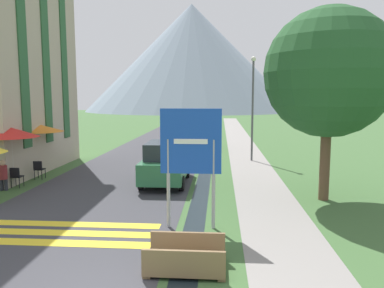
% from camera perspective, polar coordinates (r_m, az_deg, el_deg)
% --- Properties ---
extents(ground_plane, '(160.00, 160.00, 0.00)m').
position_cam_1_polar(ground_plane, '(26.39, 0.11, -0.90)').
color(ground_plane, '#3D6033').
extents(road, '(6.40, 60.00, 0.01)m').
position_cam_1_polar(road, '(36.51, -2.66, 1.34)').
color(road, '#38383D').
rests_on(road, ground_plane).
extents(footpath, '(2.20, 60.00, 0.01)m').
position_cam_1_polar(footpath, '(36.29, 6.95, 1.25)').
color(footpath, gray).
rests_on(footpath, ground_plane).
extents(drainage_channel, '(0.60, 60.00, 0.00)m').
position_cam_1_polar(drainage_channel, '(36.25, 3.16, 1.29)').
color(drainage_channel, black).
rests_on(drainage_channel, ground_plane).
extents(crosswalk_marking, '(5.44, 1.84, 0.01)m').
position_cam_1_polar(crosswalk_marking, '(11.15, -19.76, -12.60)').
color(crosswalk_marking, yellow).
rests_on(crosswalk_marking, ground_plane).
extents(mountain_distant, '(56.92, 56.92, 28.48)m').
position_cam_1_polar(mountain_distant, '(104.09, -0.05, 12.96)').
color(mountain_distant, gray).
rests_on(mountain_distant, ground_plane).
extents(road_sign, '(1.70, 0.11, 3.39)m').
position_cam_1_polar(road_sign, '(10.39, -0.18, -1.21)').
color(road_sign, '#9E9EA3').
rests_on(road_sign, ground_plane).
extents(footbridge, '(1.70, 1.10, 0.65)m').
position_cam_1_polar(footbridge, '(8.41, -0.96, -17.21)').
color(footbridge, brown).
rests_on(footbridge, ground_plane).
extents(parked_car_near, '(1.83, 4.00, 1.82)m').
position_cam_1_polar(parked_car_near, '(16.04, -4.05, -2.87)').
color(parked_car_near, '#28663D').
rests_on(parked_car_near, ground_plane).
extents(parked_car_far, '(1.95, 4.34, 1.82)m').
position_cam_1_polar(parked_car_far, '(27.40, -1.07, 1.31)').
color(parked_car_far, black).
rests_on(parked_car_far, ground_plane).
extents(cafe_chair_middle, '(0.40, 0.40, 0.85)m').
position_cam_1_polar(cafe_chair_middle, '(16.97, -25.23, -4.35)').
color(cafe_chair_middle, black).
rests_on(cafe_chair_middle, ground_plane).
extents(cafe_chair_far_right, '(0.40, 0.40, 0.85)m').
position_cam_1_polar(cafe_chair_far_right, '(18.26, -22.31, -3.43)').
color(cafe_chair_far_right, black).
rests_on(cafe_chair_far_right, ground_plane).
extents(cafe_umbrella_middle_red, '(2.25, 2.25, 2.47)m').
position_cam_1_polar(cafe_umbrella_middle_red, '(17.06, -25.90, 1.61)').
color(cafe_umbrella_middle_red, '#B7B2A8').
rests_on(cafe_umbrella_middle_red, ground_plane).
extents(cafe_umbrella_rear_orange, '(2.31, 2.31, 2.41)m').
position_cam_1_polar(cafe_umbrella_rear_orange, '(19.33, -22.32, 2.26)').
color(cafe_umbrella_rear_orange, '#B7B2A8').
rests_on(cafe_umbrella_rear_orange, ground_plane).
extents(person_seated_far, '(0.32, 0.32, 1.22)m').
position_cam_1_polar(person_seated_far, '(16.67, -26.83, -4.08)').
color(person_seated_far, '#282833').
rests_on(person_seated_far, ground_plane).
extents(streetlamp, '(0.28, 0.28, 5.99)m').
position_cam_1_polar(streetlamp, '(21.97, 9.24, 6.53)').
color(streetlamp, '#515156').
rests_on(streetlamp, ground_plane).
extents(tree_by_path, '(4.52, 4.52, 6.80)m').
position_cam_1_polar(tree_by_path, '(14.09, 20.13, 10.11)').
color(tree_by_path, brown).
rests_on(tree_by_path, ground_plane).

